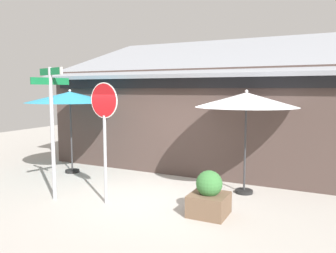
# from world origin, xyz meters

# --- Properties ---
(ground_plane) EXTENTS (28.00, 28.00, 0.10)m
(ground_plane) POSITION_xyz_m (0.00, 0.00, -0.05)
(ground_plane) COLOR #ADA8A0
(cafe_building) EXTENTS (9.82, 5.74, 4.75)m
(cafe_building) POSITION_xyz_m (-0.27, 4.65, 1.71)
(cafe_building) COLOR #473833
(cafe_building) RESTS_ON ground
(street_sign_post) EXTENTS (0.96, 0.90, 3.12)m
(street_sign_post) POSITION_xyz_m (-1.92, -1.20, 1.92)
(street_sign_post) COLOR #A8AAB2
(street_sign_post) RESTS_ON ground
(stop_sign) EXTENTS (0.80, 0.13, 2.77)m
(stop_sign) POSITION_xyz_m (-0.66, -0.88, 1.95)
(stop_sign) COLOR #A8AAB2
(stop_sign) RESTS_ON ground
(patio_umbrella_teal_left) EXTENTS (2.68, 2.68, 2.61)m
(patio_umbrella_teal_left) POSITION_xyz_m (-3.35, 0.99, 2.36)
(patio_umbrella_teal_left) COLOR black
(patio_umbrella_teal_left) RESTS_ON ground
(patio_umbrella_ivory_center) EXTENTS (2.52, 2.52, 2.61)m
(patio_umbrella_ivory_center) POSITION_xyz_m (2.03, 1.27, 2.34)
(patio_umbrella_ivory_center) COLOR black
(patio_umbrella_ivory_center) RESTS_ON ground
(sidewalk_planter) EXTENTS (0.77, 0.77, 0.95)m
(sidewalk_planter) POSITION_xyz_m (1.71, -0.54, 0.40)
(sidewalk_planter) COLOR brown
(sidewalk_planter) RESTS_ON ground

